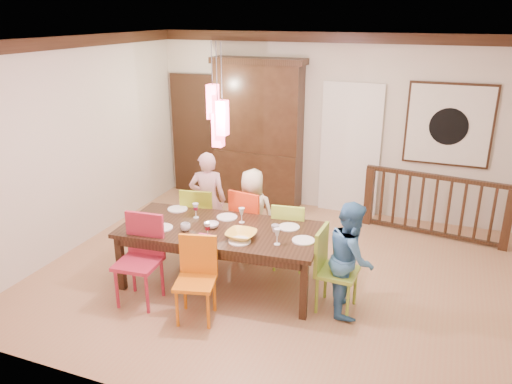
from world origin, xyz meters
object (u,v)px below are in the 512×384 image
(chair_far_left, at_px, (201,215))
(chair_end_right, at_px, (338,265))
(person_far_mid, at_px, (252,214))
(china_hutch, at_px, (258,133))
(balustrade, at_px, (435,205))
(person_far_left, at_px, (208,200))
(dining_table, at_px, (221,234))
(person_end_right, at_px, (351,258))

(chair_far_left, relative_size, chair_end_right, 1.02)
(chair_far_left, distance_m, person_far_mid, 0.72)
(china_hutch, bearing_deg, chair_far_left, -91.25)
(balustrade, relative_size, person_far_left, 1.51)
(dining_table, relative_size, chair_end_right, 2.58)
(person_far_mid, bearing_deg, person_far_left, -12.45)
(person_far_mid, bearing_deg, chair_end_right, 140.65)
(person_end_right, bearing_deg, dining_table, 74.43)
(china_hutch, bearing_deg, person_far_mid, -71.26)
(china_hutch, bearing_deg, chair_end_right, -54.32)
(chair_far_left, distance_m, chair_end_right, 2.20)
(balustrade, bearing_deg, chair_end_right, -103.00)
(chair_far_left, xyz_separation_m, person_end_right, (2.20, -0.70, 0.09))
(dining_table, bearing_deg, chair_far_left, 127.34)
(chair_far_left, bearing_deg, dining_table, 122.04)
(dining_table, distance_m, balustrade, 3.39)
(chair_end_right, distance_m, person_far_mid, 1.62)
(dining_table, relative_size, person_far_left, 1.77)
(dining_table, distance_m, person_far_left, 1.09)
(person_end_right, bearing_deg, china_hutch, 22.43)
(balustrade, relative_size, person_far_mid, 1.69)
(balustrade, height_order, person_far_mid, person_far_mid)
(china_hutch, distance_m, person_far_left, 1.96)
(dining_table, xyz_separation_m, chair_far_left, (-0.63, 0.69, -0.12))
(chair_end_right, height_order, person_far_left, person_far_left)
(chair_end_right, height_order, balustrade, chair_end_right)
(chair_end_right, bearing_deg, chair_far_left, 72.87)
(dining_table, xyz_separation_m, person_far_left, (-0.62, 0.89, 0.02))
(dining_table, height_order, china_hutch, china_hutch)
(dining_table, bearing_deg, person_far_mid, 79.43)
(person_far_mid, height_order, person_end_right, person_end_right)
(person_far_left, bearing_deg, chair_far_left, 66.96)
(person_far_mid, bearing_deg, person_end_right, 144.08)
(chair_end_right, xyz_separation_m, person_end_right, (0.13, 0.04, 0.10))
(balustrade, height_order, person_far_left, person_far_left)
(china_hutch, relative_size, person_far_mid, 2.00)
(chair_end_right, bearing_deg, dining_table, 90.61)
(person_end_right, bearing_deg, person_far_mid, 45.57)
(balustrade, distance_m, person_far_left, 3.35)
(china_hutch, bearing_deg, dining_table, -78.19)
(chair_far_left, xyz_separation_m, person_far_mid, (0.71, 0.14, 0.07))
(dining_table, distance_m, china_hutch, 2.89)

